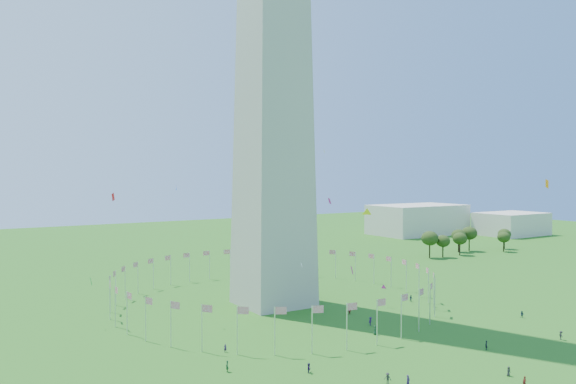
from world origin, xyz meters
The scene contains 7 objects.
ground centered at (0.00, 0.00, 0.00)m, with size 600.00×600.00×0.00m, color #1D5714.
flag_ring centered at (0.00, 50.00, 4.50)m, with size 80.24×80.24×9.00m.
gov_building_east_a centered at (150.00, 150.00, 8.00)m, with size 50.00×30.00×16.00m, color beige.
gov_building_east_b centered at (190.00, 120.00, 6.00)m, with size 35.00×25.00×12.00m, color beige.
crowd centered at (12.67, -1.33, 0.88)m, with size 87.16×73.65×1.98m.
kites_aloft centered at (7.03, 24.84, 19.28)m, with size 112.78×62.87×35.60m.
tree_line_east centered at (112.65, 85.61, 4.76)m, with size 53.32×15.17×10.45m.
Camera 1 is at (-71.91, -72.88, 33.75)m, focal length 35.00 mm.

